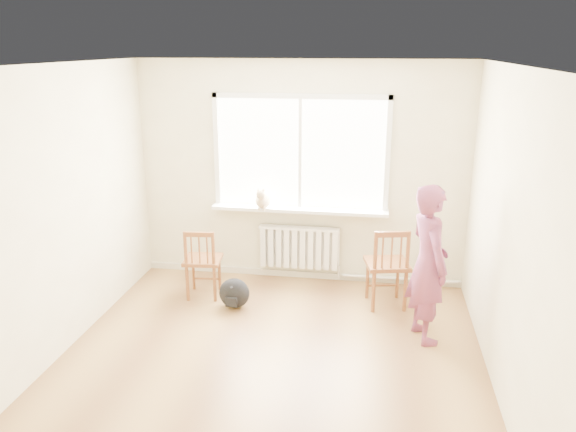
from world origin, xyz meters
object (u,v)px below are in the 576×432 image
at_px(chair_right, 388,267).
at_px(backpack, 234,293).
at_px(chair_left, 202,263).
at_px(cat, 263,199).
at_px(person, 428,264).

xyz_separation_m(chair_right, backpack, (-1.69, -0.30, -0.30)).
xyz_separation_m(chair_left, chair_right, (2.13, 0.08, 0.05)).
relative_size(chair_right, backpack, 2.72).
bearing_deg(chair_right, cat, -30.12).
height_order(chair_left, chair_right, chair_right).
height_order(chair_right, cat, cat).
height_order(chair_left, person, person).
xyz_separation_m(person, cat, (-1.88, 1.14, 0.26)).
height_order(chair_right, backpack, chair_right).
bearing_deg(chair_left, cat, -142.67).
height_order(chair_left, cat, cat).
bearing_deg(person, chair_right, 9.47).
bearing_deg(cat, backpack, -102.73).
xyz_separation_m(chair_left, person, (2.49, -0.56, 0.38)).
distance_m(cat, backpack, 1.20).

